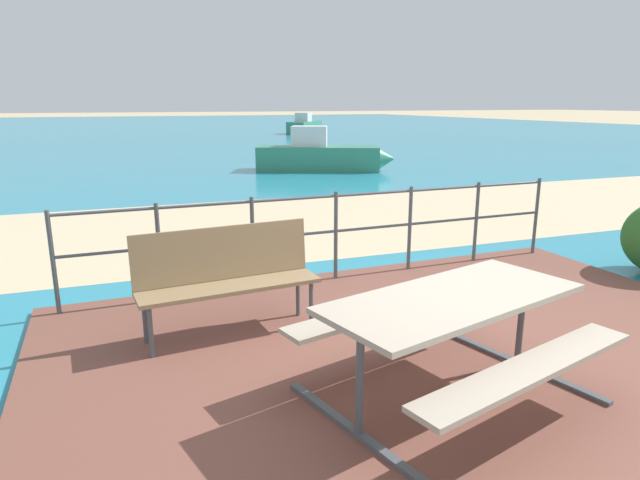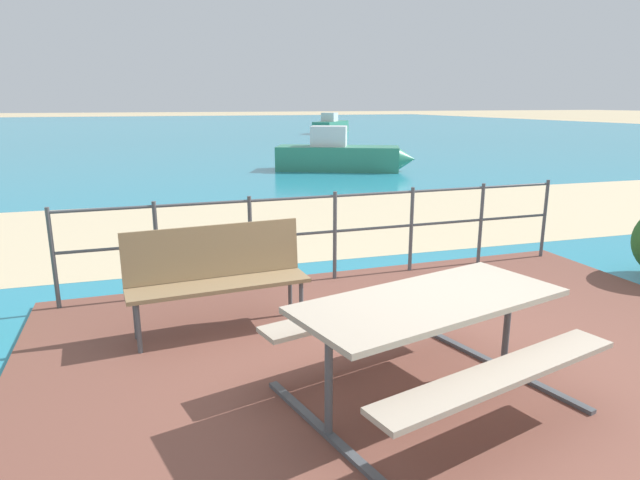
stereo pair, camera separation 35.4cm
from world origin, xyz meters
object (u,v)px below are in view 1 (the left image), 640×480
Objects in this scene: park_bench at (226,271)px; boat_far at (321,155)px; boat_near at (305,126)px; picnic_table at (452,318)px.

boat_far is at bearing 60.01° from park_bench.
boat_far reaches higher than park_bench.
boat_near reaches higher than boat_far.
picnic_table is 34.46m from boat_near.
picnic_table is 2.06m from park_bench.
boat_near is (12.27, 30.94, -0.14)m from park_bench.
park_bench is 0.37× the size of boat_near.
picnic_table is 0.50× the size of boat_near.
park_bench reaches higher than picnic_table.
picnic_table is 13.49m from boat_far.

